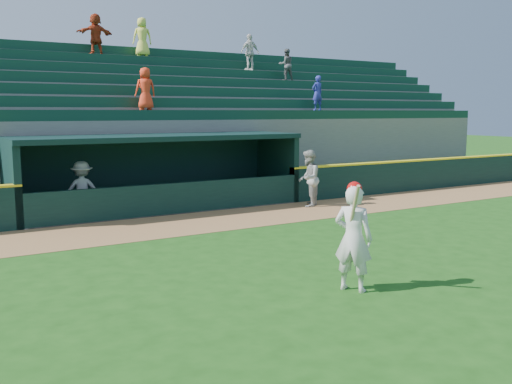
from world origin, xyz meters
TOP-DOWN VIEW (x-y plane):
  - ground at (0.00, 0.00)m, footprint 120.00×120.00m
  - warning_track at (0.00, 4.90)m, footprint 40.00×3.00m
  - field_wall_right at (12.25, 6.55)m, footprint 15.50×0.30m
  - wall_stripe_right at (12.25, 6.55)m, footprint 15.50×0.32m
  - dugout_player_front at (4.48, 5.53)m, footprint 1.18×1.18m
  - dugout_player_inside at (-2.65, 7.39)m, footprint 1.24×0.90m
  - dugout at (0.00, 8.00)m, footprint 9.40×2.80m
  - stands at (0.00, 12.57)m, footprint 34.50×6.25m
  - batter_at_plate at (-0.36, -2.34)m, footprint 0.75×0.87m

SIDE VIEW (x-z plane):
  - ground at x=0.00m, z-range 0.00..0.00m
  - warning_track at x=0.00m, z-range 0.00..0.01m
  - field_wall_right at x=12.25m, z-range 0.00..1.20m
  - dugout_player_inside at x=-2.65m, z-range 0.00..1.73m
  - dugout_player_front at x=4.48m, z-range 0.00..1.93m
  - batter_at_plate at x=-0.36m, z-range -0.01..1.99m
  - wall_stripe_right at x=12.25m, z-range 1.20..1.26m
  - dugout at x=0.00m, z-range 0.13..2.59m
  - stands at x=0.00m, z-range -1.18..5.96m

